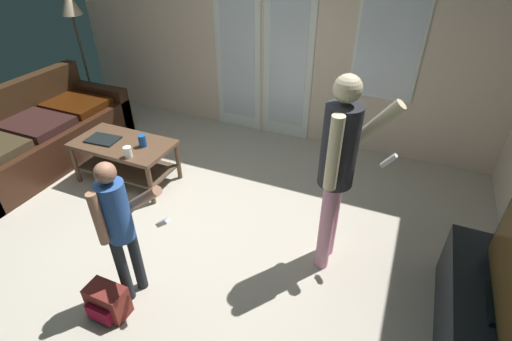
# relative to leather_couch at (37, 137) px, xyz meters

# --- Properties ---
(ground_plane) EXTENTS (5.70, 4.68, 0.02)m
(ground_plane) POSITION_rel_leather_couch_xyz_m (2.25, -0.48, -0.31)
(ground_plane) COLOR #B8AF9D
(wall_back_with_doors) EXTENTS (5.70, 0.09, 2.84)m
(wall_back_with_doors) POSITION_rel_leather_couch_xyz_m (2.28, 1.83, 1.08)
(wall_back_with_doors) COLOR beige
(wall_back_with_doors) RESTS_ON ground_plane
(leather_couch) EXTENTS (0.96, 2.17, 0.87)m
(leather_couch) POSITION_rel_leather_couch_xyz_m (0.00, 0.00, 0.00)
(leather_couch) COLOR #361E12
(leather_couch) RESTS_ON ground_plane
(coffee_table) EXTENTS (1.08, 0.57, 0.48)m
(coffee_table) POSITION_rel_leather_couch_xyz_m (1.26, 0.07, 0.05)
(coffee_table) COLOR brown
(coffee_table) RESTS_ON ground_plane
(tv_stand) EXTENTS (0.46, 1.43, 0.49)m
(tv_stand) POSITION_rel_leather_couch_xyz_m (4.72, -0.67, -0.06)
(tv_stand) COLOR black
(tv_stand) RESTS_ON ground_plane
(person_adult) EXTENTS (0.53, 0.45, 1.65)m
(person_adult) POSITION_rel_leather_couch_xyz_m (3.60, -0.22, 0.68)
(person_adult) COLOR pink
(person_adult) RESTS_ON ground_plane
(person_child) EXTENTS (0.50, 0.33, 1.21)m
(person_child) POSITION_rel_leather_couch_xyz_m (2.32, -1.16, 0.42)
(person_child) COLOR black
(person_child) RESTS_ON ground_plane
(floor_lamp) EXTENTS (0.28, 0.28, 1.71)m
(floor_lamp) POSITION_rel_leather_couch_xyz_m (-0.34, 1.28, 1.14)
(floor_lamp) COLOR #2D2E2B
(floor_lamp) RESTS_ON ground_plane
(backpack) EXTENTS (0.29, 0.21, 0.26)m
(backpack) POSITION_rel_leather_couch_xyz_m (2.26, -1.40, -0.18)
(backpack) COLOR maroon
(backpack) RESTS_ON ground_plane
(laptop_closed) EXTENTS (0.35, 0.25, 0.02)m
(laptop_closed) POSITION_rel_leather_couch_xyz_m (1.04, 0.03, 0.19)
(laptop_closed) COLOR black
(laptop_closed) RESTS_ON coffee_table
(cup_near_edge) EXTENTS (0.08, 0.08, 0.11)m
(cup_near_edge) POSITION_rel_leather_couch_xyz_m (1.51, -0.14, 0.23)
(cup_near_edge) COLOR white
(cup_near_edge) RESTS_ON coffee_table
(cup_by_laptop) EXTENTS (0.08, 0.08, 0.13)m
(cup_by_laptop) POSITION_rel_leather_couch_xyz_m (1.52, 0.10, 0.24)
(cup_by_laptop) COLOR #184C9C
(cup_by_laptop) RESTS_ON coffee_table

